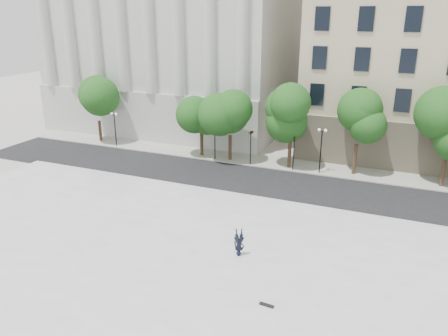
# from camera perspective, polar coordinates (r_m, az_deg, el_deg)

# --- Properties ---
(ground) EXTENTS (160.00, 160.00, 0.00)m
(ground) POSITION_cam_1_polar(r_m,az_deg,el_deg) (26.24, -9.96, -15.10)
(ground) COLOR beige
(ground) RESTS_ON ground
(plaza) EXTENTS (44.00, 22.00, 0.45)m
(plaza) POSITION_cam_1_polar(r_m,az_deg,el_deg) (28.25, -6.69, -11.63)
(plaza) COLOR silver
(plaza) RESTS_ON ground
(street) EXTENTS (60.00, 8.00, 0.02)m
(street) POSITION_cam_1_polar(r_m,az_deg,el_deg) (40.69, 3.61, -1.78)
(street) COLOR black
(street) RESTS_ON ground
(far_sidewalk) EXTENTS (60.00, 4.00, 0.12)m
(far_sidewalk) POSITION_cam_1_polar(r_m,az_deg,el_deg) (46.05, 6.08, 0.80)
(far_sidewalk) COLOR #B0AEA3
(far_sidewalk) RESTS_ON ground
(building_west) EXTENTS (31.50, 27.65, 25.60)m
(building_west) POSITION_cam_1_polar(r_m,az_deg,el_deg) (63.60, -4.91, 17.79)
(building_west) COLOR #B9B9B5
(building_west) RESTS_ON ground
(traffic_light_west) EXTENTS (1.08, 1.76, 4.21)m
(traffic_light_west) POSITION_cam_1_polar(r_m,az_deg,el_deg) (43.93, 3.54, 4.92)
(traffic_light_west) COLOR black
(traffic_light_west) RESTS_ON ground
(traffic_light_east) EXTENTS (0.37, 1.65, 4.16)m
(traffic_light_east) POSITION_cam_1_polar(r_m,az_deg,el_deg) (42.75, 9.21, 4.21)
(traffic_light_east) COLOR black
(traffic_light_east) RESTS_ON ground
(person_lying) EXTENTS (1.29, 1.95, 0.50)m
(person_lying) POSITION_cam_1_polar(r_m,az_deg,el_deg) (27.84, 1.97, -10.87)
(person_lying) COLOR black
(person_lying) RESTS_ON plaza
(skateboard) EXTENTS (0.80, 0.26, 0.08)m
(skateboard) POSITION_cam_1_polar(r_m,az_deg,el_deg) (23.86, 5.60, -17.39)
(skateboard) COLOR black
(skateboard) RESTS_ON plaza
(street_trees) EXTENTS (45.58, 4.98, 7.98)m
(street_trees) POSITION_cam_1_polar(r_m,az_deg,el_deg) (43.33, 10.33, 6.44)
(street_trees) COLOR #382619
(street_trees) RESTS_ON ground
(lamp_posts) EXTENTS (36.94, 0.28, 4.53)m
(lamp_posts) POSITION_cam_1_polar(r_m,az_deg,el_deg) (44.00, 5.39, 3.76)
(lamp_posts) COLOR black
(lamp_posts) RESTS_ON ground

